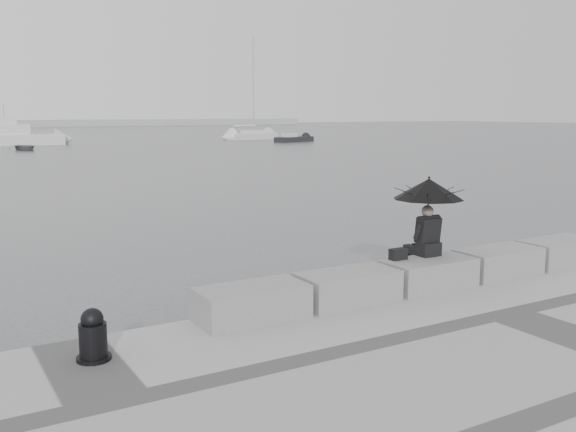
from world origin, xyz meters
TOP-DOWN VIEW (x-y plane):
  - ground at (0.00, 0.00)m, footprint 360.00×360.00m
  - stone_block_far_left at (-3.40, -0.45)m, footprint 1.60×0.80m
  - stone_block_left at (-1.70, -0.45)m, footprint 1.60×0.80m
  - stone_block_centre at (0.00, -0.45)m, footprint 1.60×0.80m
  - stone_block_right at (1.70, -0.45)m, footprint 1.60×0.80m
  - stone_block_far_right at (3.40, -0.45)m, footprint 1.60×0.80m
  - seated_person at (0.18, -0.19)m, footprint 1.22×1.22m
  - bag at (-0.47, -0.20)m, footprint 0.30×0.17m
  - mooring_bollard at (-5.76, -0.85)m, footprint 0.42×0.42m
  - sailboat_right at (30.44, 65.67)m, footprint 7.32×3.86m
  - motor_cruiser at (2.19, 65.62)m, footprint 10.10×3.87m
  - small_motorboat at (31.71, 57.00)m, footprint 5.61×3.17m
  - dinghy at (1.57, 55.07)m, footprint 3.69×2.16m

SIDE VIEW (x-z plane):
  - ground at x=0.00m, z-range 0.00..0.00m
  - dinghy at x=1.57m, z-range 0.00..0.59m
  - small_motorboat at x=31.71m, z-range -0.23..0.87m
  - sailboat_right at x=30.44m, z-range -5.92..6.98m
  - stone_block_far_left at x=-3.40m, z-range 0.50..1.00m
  - stone_block_left at x=-1.70m, z-range 0.50..1.00m
  - stone_block_centre at x=0.00m, z-range 0.50..1.00m
  - stone_block_right at x=1.70m, z-range 0.50..1.00m
  - stone_block_far_right at x=3.40m, z-range 0.50..1.00m
  - mooring_bollard at x=-5.76m, z-range 0.45..1.11m
  - motor_cruiser at x=2.19m, z-range -1.36..3.14m
  - bag at x=-0.47m, z-range 1.00..1.19m
  - seated_person at x=0.18m, z-range 1.32..2.71m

